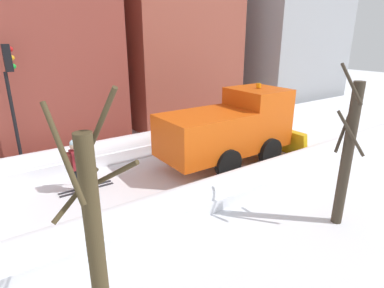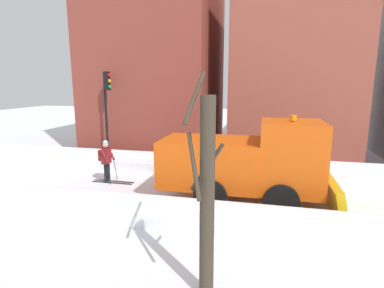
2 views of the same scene
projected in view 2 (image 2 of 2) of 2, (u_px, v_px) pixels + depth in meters
ground_plane at (233, 197)px, 11.23m from camera, size 80.00×80.00×0.00m
snowbank_left at (239, 168)px, 13.64m from camera, size 1.10×36.00×0.94m
snowbank_right at (225, 219)px, 8.69m from camera, size 1.10×36.00×0.90m
building_brick_near at (159, 27)px, 18.33m from camera, size 8.13×6.96×14.93m
building_brick_mid at (292, 71)px, 17.08m from camera, size 6.58×6.53×9.64m
plow_truck at (248, 162)px, 10.48m from camera, size 3.20×5.98×3.12m
skier at (106, 159)px, 12.79m from camera, size 0.62×1.80×1.81m
traffic_light_pole at (107, 101)px, 15.02m from camera, size 0.28×0.42×4.69m
bare_tree_mid at (206, 198)px, 5.65m from camera, size 0.93×0.71×4.34m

